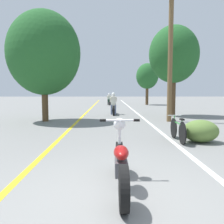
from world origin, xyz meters
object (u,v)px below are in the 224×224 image
roadside_tree_right_near (174,55)px  bicycle_parked (178,130)px  motorcycle_foreground (121,162)px  utility_pole (170,49)px  roadside_tree_left (44,53)px  motorcycle_rider_far (109,100)px  motorcycle_rider_lead (113,106)px  roadside_tree_right_far (147,76)px

roadside_tree_right_near → bicycle_parked: (-1.84, -7.47, -3.45)m
motorcycle_foreground → bicycle_parked: 4.11m
utility_pole → roadside_tree_right_near: utility_pole is taller
utility_pole → motorcycle_foreground: 9.47m
roadside_tree_left → motorcycle_foreground: 9.75m
motorcycle_foreground → motorcycle_rider_far: 22.80m
motorcycle_rider_far → motorcycle_foreground: bearing=-89.6°
utility_pole → roadside_tree_right_near: (0.91, 2.68, 0.12)m
motorcycle_rider_lead → bicycle_parked: motorcycle_rider_lead is taller
roadside_tree_right_far → motorcycle_rider_lead: 11.82m
motorcycle_foreground → motorcycle_rider_lead: bearing=89.5°
motorcycle_rider_lead → motorcycle_rider_far: 10.77m
roadside_tree_right_near → roadside_tree_left: roadside_tree_left is taller
roadside_tree_right_far → motorcycle_foreground: roadside_tree_right_far is taller
utility_pole → roadside_tree_left: bearing=178.5°
roadside_tree_right_near → roadside_tree_left: bearing=-161.1°
roadside_tree_left → motorcycle_rider_lead: size_ratio=2.80×
motorcycle_foreground → motorcycle_rider_lead: size_ratio=1.00×
motorcycle_foreground → motorcycle_rider_lead: (0.10, 12.03, 0.13)m
motorcycle_foreground → motorcycle_rider_far: (-0.17, 22.80, 0.07)m
roadside_tree_right_far → motorcycle_foreground: 23.37m
bicycle_parked → roadside_tree_left: bearing=138.0°
roadside_tree_right_far → utility_pole: bearing=-94.6°
roadside_tree_right_near → motorcycle_rider_lead: (-3.72, 0.95, -3.25)m
utility_pole → motorcycle_rider_lead: (-2.82, 3.63, -3.13)m
motorcycle_rider_far → bicycle_parked: bearing=-83.6°
motorcycle_rider_far → bicycle_parked: size_ratio=1.21×
bicycle_parked → utility_pole: bearing=78.9°
roadside_tree_left → roadside_tree_right_near: bearing=18.9°
roadside_tree_left → motorcycle_rider_far: size_ratio=2.85×
roadside_tree_right_near → motorcycle_rider_far: bearing=108.9°
bicycle_parked → motorcycle_rider_lead: bearing=102.6°
motorcycle_foreground → bicycle_parked: motorcycle_foreground is taller
roadside_tree_right_far → roadside_tree_left: roadside_tree_left is taller
motorcycle_rider_lead → bicycle_parked: 8.63m
utility_pole → bicycle_parked: bearing=-101.1°
motorcycle_foreground → bicycle_parked: bearing=61.2°
utility_pole → bicycle_parked: (-0.94, -4.79, -3.33)m
roadside_tree_left → motorcycle_foreground: (3.52, -8.56, -3.07)m
utility_pole → roadside_tree_right_far: bearing=85.4°
roadside_tree_right_far → roadside_tree_left: (-7.60, -14.29, 0.32)m
motorcycle_foreground → roadside_tree_right_far: bearing=79.9°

